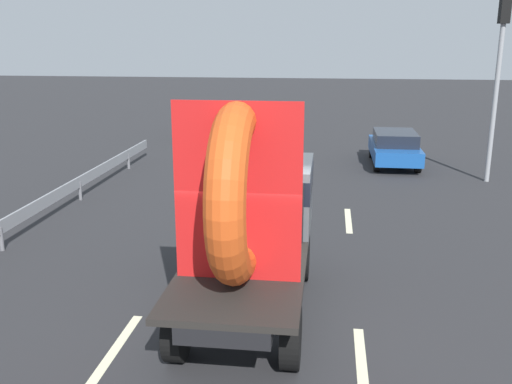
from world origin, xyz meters
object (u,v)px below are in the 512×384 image
object	(u,v)px
flatbed_truck	(252,210)
traffic_light	(499,63)
distant_sedan	(394,147)
oncoming_car	(221,122)

from	to	relation	value
flatbed_truck	traffic_light	world-z (taller)	traffic_light
distant_sedan	traffic_light	world-z (taller)	traffic_light
flatbed_truck	distant_sedan	distance (m)	12.93
distant_sedan	oncoming_car	xyz separation A→B (m)	(-7.70, 5.52, 0.03)
distant_sedan	oncoming_car	distance (m)	9.48
traffic_light	distant_sedan	bearing A→B (deg)	141.65
distant_sedan	traffic_light	size ratio (longest dim) A/B	0.65
traffic_light	oncoming_car	bearing A→B (deg)	143.61
flatbed_truck	traffic_light	xyz separation A→B (m)	(6.64, 10.06, 2.13)
traffic_light	oncoming_car	size ratio (longest dim) A/B	1.47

